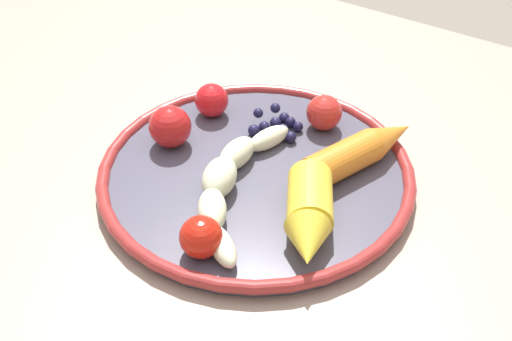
{
  "coord_description": "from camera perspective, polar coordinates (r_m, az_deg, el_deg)",
  "views": [
    {
      "loc": [
        -0.28,
        0.36,
        1.13
      ],
      "look_at": [
        -0.01,
        -0.03,
        0.74
      ],
      "focal_mm": 45.31,
      "sensor_mm": 36.0,
      "label": 1
    }
  ],
  "objects": [
    {
      "name": "tomato_near",
      "position": [
        0.64,
        -7.59,
        3.86
      ],
      "size": [
        0.04,
        0.04,
        0.04
      ],
      "primitive_type": "sphere",
      "color": "red",
      "rests_on": "plate"
    },
    {
      "name": "blueberry_pile",
      "position": [
        0.65,
        1.82,
        3.87
      ],
      "size": [
        0.05,
        0.05,
        0.02
      ],
      "color": "#191638",
      "rests_on": "plate"
    },
    {
      "name": "tomato_extra",
      "position": [
        0.68,
        -3.94,
        6.21
      ],
      "size": [
        0.04,
        0.04,
        0.04
      ],
      "primitive_type": "sphere",
      "color": "red",
      "rests_on": "plate"
    },
    {
      "name": "plate",
      "position": [
        0.61,
        -0.0,
        -0.21
      ],
      "size": [
        0.3,
        0.3,
        0.02
      ],
      "color": "#4A4859",
      "rests_on": "dining_table"
    },
    {
      "name": "banana",
      "position": [
        0.58,
        -2.46,
        -0.9
      ],
      "size": [
        0.1,
        0.19,
        0.03
      ],
      "color": "beige",
      "rests_on": "plate"
    },
    {
      "name": "carrot_orange",
      "position": [
        0.62,
        9.38,
        1.84
      ],
      "size": [
        0.07,
        0.13,
        0.03
      ],
      "color": "orange",
      "rests_on": "plate"
    },
    {
      "name": "tomato_mid",
      "position": [
        0.66,
        6.03,
        5.1
      ],
      "size": [
        0.04,
        0.04,
        0.04
      ],
      "primitive_type": "sphere",
      "color": "red",
      "rests_on": "plate"
    },
    {
      "name": "carrot_yellow",
      "position": [
        0.53,
        4.58,
        -4.22
      ],
      "size": [
        0.09,
        0.11,
        0.04
      ],
      "color": "yellow",
      "rests_on": "plate"
    },
    {
      "name": "tomato_far",
      "position": [
        0.52,
        -4.87,
        -5.87
      ],
      "size": [
        0.04,
        0.04,
        0.04
      ],
      "primitive_type": "sphere",
      "color": "red",
      "rests_on": "plate"
    },
    {
      "name": "dining_table",
      "position": [
        0.67,
        -2.06,
        -7.71
      ],
      "size": [
        1.05,
        0.85,
        0.73
      ],
      "color": "#A18F7F",
      "rests_on": "ground_plane"
    }
  ]
}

